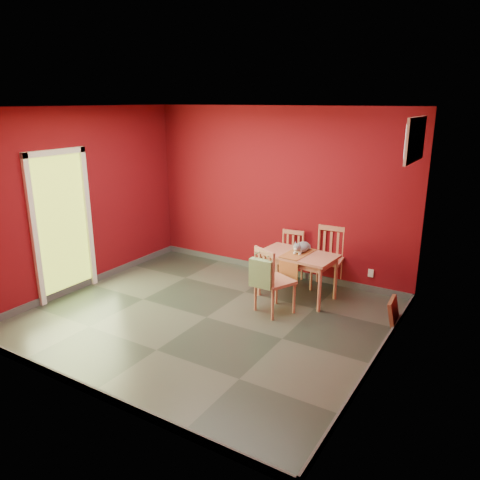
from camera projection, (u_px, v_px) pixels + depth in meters
The scene contains 13 objects.
ground at pixel (206, 317), 6.23m from camera, with size 4.50×4.50×0.00m, color #2D342D.
room_shell at pixel (206, 314), 6.21m from camera, with size 4.50×4.50×4.50m.
doorway at pixel (61, 220), 6.69m from camera, with size 0.06×1.01×2.13m.
window at pixel (415, 140), 5.26m from camera, with size 0.05×0.90×0.50m.
outlet_plate at pixel (371, 273), 6.97m from camera, with size 0.08×0.01×0.12m, color silver.
dining_table at pixel (298, 259), 6.70m from camera, with size 1.12×0.70×0.67m.
table_runner at pixel (295, 259), 6.61m from camera, with size 0.34×0.64×0.32m.
chair_far_left at pixel (290, 256), 7.37m from camera, with size 0.42×0.42×0.81m.
chair_far_right at pixel (328, 257), 7.12m from camera, with size 0.49×0.49×0.94m.
chair_near at pixel (272, 280), 6.24m from camera, with size 0.57×0.57×0.93m.
tote_bag at pixel (261, 273), 6.05m from camera, with size 0.32×0.19×0.45m.
cat at pixel (302, 245), 6.72m from camera, with size 0.21×0.40×0.20m, color slate, non-canonical shape.
picture_frame at pixel (394, 314), 5.90m from camera, with size 0.15×0.39×0.38m.
Camera 1 is at (3.33, -4.61, 2.78)m, focal length 35.00 mm.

